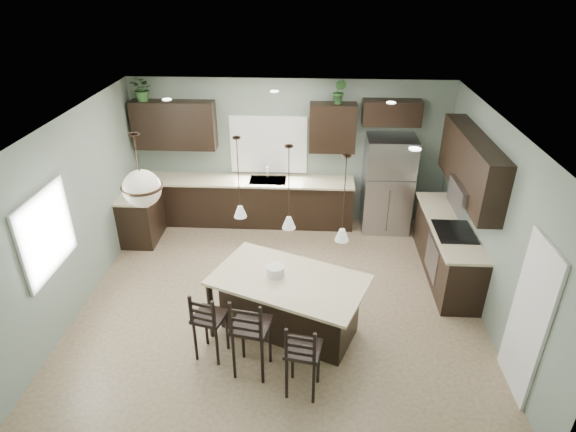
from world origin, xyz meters
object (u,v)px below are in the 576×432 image
(plant_back_left, at_px, (143,89))
(bar_stool_center, at_px, (252,334))
(serving_dish, at_px, (275,271))
(refrigerator, at_px, (387,184))
(bar_stool_left, at_px, (210,323))
(kitchen_island, at_px, (289,306))
(bar_stool_right, at_px, (303,357))

(plant_back_left, bearing_deg, bar_stool_center, -59.32)
(bar_stool_center, distance_m, plant_back_left, 5.12)
(serving_dish, xyz_separation_m, bar_stool_center, (-0.24, -0.80, -0.39))
(refrigerator, height_order, plant_back_left, plant_back_left)
(bar_stool_left, distance_m, plant_back_left, 4.71)
(serving_dish, distance_m, plant_back_left, 4.48)
(bar_stool_left, distance_m, bar_stool_center, 0.63)
(refrigerator, xyz_separation_m, plant_back_left, (-4.52, 0.16, 1.70))
(bar_stool_center, height_order, plant_back_left, plant_back_left)
(refrigerator, height_order, bar_stool_center, refrigerator)
(bar_stool_center, bearing_deg, serving_dish, 83.50)
(refrigerator, bearing_deg, bar_stool_center, -118.66)
(bar_stool_center, bearing_deg, plant_back_left, 130.64)
(plant_back_left, bearing_deg, refrigerator, -1.98)
(serving_dish, bearing_deg, bar_stool_center, -106.46)
(kitchen_island, relative_size, bar_stool_left, 1.92)
(refrigerator, xyz_separation_m, bar_stool_right, (-1.48, -4.18, -0.38))
(kitchen_island, bearing_deg, refrigerator, 84.00)
(serving_dish, bearing_deg, plant_back_left, 129.08)
(refrigerator, bearing_deg, bar_stool_right, -109.46)
(bar_stool_center, bearing_deg, refrigerator, 71.31)
(bar_stool_right, bearing_deg, bar_stool_center, 164.97)
(refrigerator, height_order, kitchen_island, refrigerator)
(refrigerator, distance_m, bar_stool_center, 4.44)
(bar_stool_right, bearing_deg, serving_dish, 120.29)
(refrigerator, distance_m, bar_stool_left, 4.54)
(plant_back_left, bearing_deg, kitchen_island, -49.66)
(bar_stool_left, bearing_deg, bar_stool_center, -8.81)
(refrigerator, xyz_separation_m, bar_stool_left, (-2.69, -3.64, -0.40))
(bar_stool_right, distance_m, plant_back_left, 5.69)
(bar_stool_right, bearing_deg, bar_stool_left, 165.68)
(bar_stool_left, height_order, bar_stool_right, bar_stool_right)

